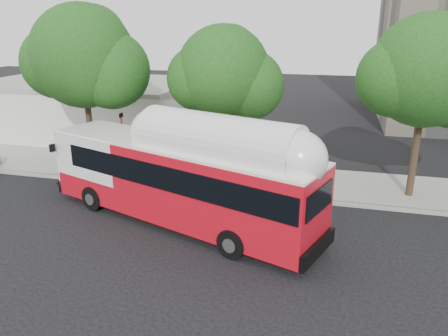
% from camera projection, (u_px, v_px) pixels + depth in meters
% --- Properties ---
extents(ground, '(120.00, 120.00, 0.00)m').
position_uv_depth(ground, '(212.00, 227.00, 19.46)').
color(ground, black).
rests_on(ground, ground).
extents(sidewalk, '(60.00, 5.00, 0.15)m').
position_uv_depth(sidewalk, '(242.00, 177.00, 25.41)').
color(sidewalk, gray).
rests_on(sidewalk, ground).
extents(curb_strip, '(60.00, 0.30, 0.15)m').
position_uv_depth(curb_strip, '(232.00, 193.00, 23.02)').
color(curb_strip, gray).
rests_on(curb_strip, ground).
extents(red_curb_segment, '(10.00, 0.32, 0.16)m').
position_uv_depth(red_curb_segment, '(178.00, 188.00, 23.72)').
color(red_curb_segment, maroon).
rests_on(red_curb_segment, ground).
extents(street_tree_left, '(6.67, 5.80, 9.74)m').
position_uv_depth(street_tree_left, '(91.00, 60.00, 24.44)').
color(street_tree_left, '#2D2116').
rests_on(street_tree_left, ground).
extents(street_tree_mid, '(5.75, 5.00, 8.62)m').
position_uv_depth(street_tree_mid, '(231.00, 76.00, 23.27)').
color(street_tree_mid, '#2D2116').
rests_on(street_tree_mid, ground).
extents(street_tree_right, '(6.21, 5.40, 9.18)m').
position_uv_depth(street_tree_right, '(436.00, 76.00, 20.64)').
color(street_tree_right, '#2D2116').
rests_on(street_tree_right, ground).
extents(low_commercial_bldg, '(16.20, 10.20, 4.25)m').
position_uv_depth(low_commercial_bldg, '(91.00, 107.00, 34.89)').
color(low_commercial_bldg, silver).
rests_on(low_commercial_bldg, ground).
extents(transit_bus, '(14.20, 7.23, 4.21)m').
position_uv_depth(transit_bus, '(180.00, 182.00, 19.28)').
color(transit_bus, red).
rests_on(transit_bus, ground).
extents(signal_pole, '(0.11, 0.38, 4.01)m').
position_uv_depth(signal_pole, '(123.00, 148.00, 24.06)').
color(signal_pole, red).
rests_on(signal_pole, ground).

